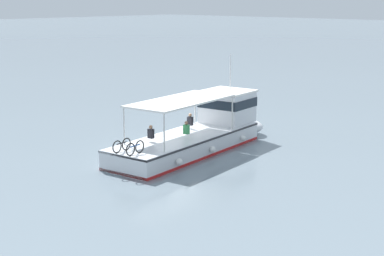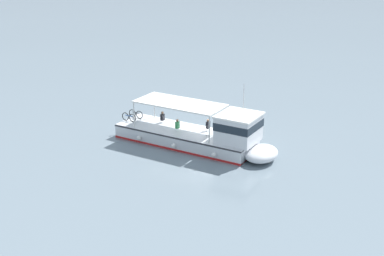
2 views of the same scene
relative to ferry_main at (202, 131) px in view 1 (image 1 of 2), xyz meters
name	(u,v)px [view 1 (image 1 of 2)]	position (x,y,z in m)	size (l,w,h in m)	color
ground_plane	(171,146)	(0.87, -1.74, -1.02)	(400.00, 400.00, 0.00)	slate
ferry_main	(202,131)	(0.00, 0.00, 0.00)	(13.02, 4.70, 5.32)	silver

